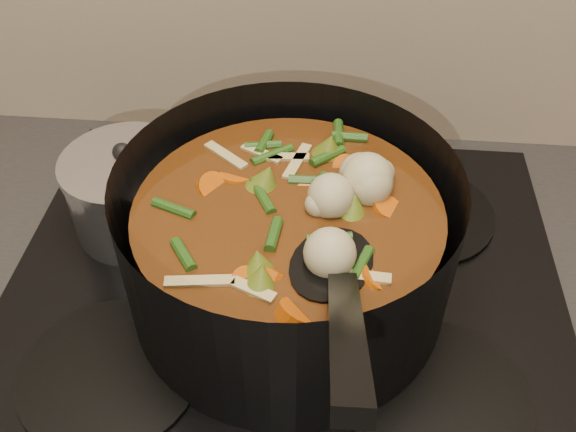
{
  "coord_description": "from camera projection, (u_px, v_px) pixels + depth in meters",
  "views": [
    {
      "loc": [
        0.05,
        1.46,
        1.48
      ],
      "look_at": [
        0.01,
        1.92,
        1.05
      ],
      "focal_mm": 40.0,
      "sensor_mm": 36.0,
      "label": 1
    }
  ],
  "objects": [
    {
      "name": "stovetop",
      "position": [
        284.0,
        290.0,
        0.72
      ],
      "size": [
        0.62,
        0.54,
        0.03
      ],
      "color": "black",
      "rests_on": "counter"
    },
    {
      "name": "stockpot",
      "position": [
        288.0,
        245.0,
        0.66
      ],
      "size": [
        0.38,
        0.48,
        0.25
      ],
      "rotation": [
        0.0,
        0.0,
        -0.17
      ],
      "color": "black",
      "rests_on": "stovetop"
    },
    {
      "name": "saucepan",
      "position": [
        131.0,
        193.0,
        0.75
      ],
      "size": [
        0.15,
        0.15,
        0.12
      ],
      "rotation": [
        0.0,
        0.0,
        0.33
      ],
      "color": "silver",
      "rests_on": "stovetop"
    }
  ]
}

